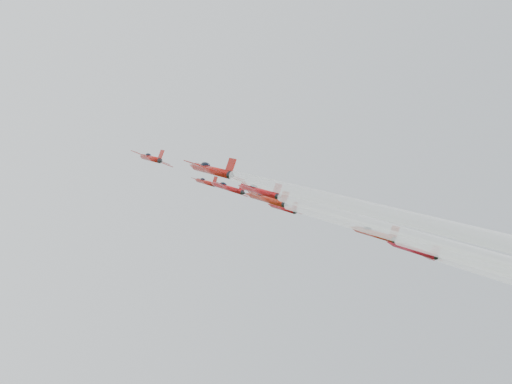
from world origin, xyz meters
TOP-DOWN VIEW (x-y plane):
  - jet_lead at (3.82, 25.17)m, footprint 8.39×10.67m
  - jet_row2_left at (-17.71, 12.84)m, footprint 9.13×11.61m
  - jet_row2_center at (1.72, 13.58)m, footprint 9.31×11.84m
  - jet_row2_right at (14.61, 10.63)m, footprint 8.83×11.23m
  - jet_center at (2.15, -42.16)m, footprint 10.57×98.51m
  - jet_rear_farleft at (-23.51, -57.90)m, footprint 10.10×94.09m
  - jet_rear_left at (-11.00, -47.50)m, footprint 8.56×79.73m

SIDE VIEW (x-z plane):
  - jet_rear_farleft at x=-23.51m, z-range 79.13..137.72m
  - jet_rear_left at x=-11.00m, z-range 90.00..139.65m
  - jet_center at x=2.15m, z-range 87.44..148.78m
  - jet_row2_right at x=14.61m, z-range 146.96..154.36m
  - jet_row2_left at x=-17.71m, z-range 148.20..155.84m
  - jet_row2_center at x=1.72m, z-range 148.58..156.38m
  - jet_lead at x=3.82m, z-range 156.09..163.11m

